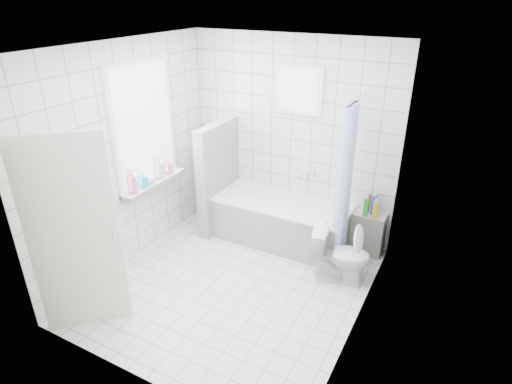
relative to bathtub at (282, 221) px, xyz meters
The scene contains 19 objects.
ground 1.16m from the bathtub, 94.11° to the right, with size 3.00×3.00×0.00m, color white.
ceiling 2.57m from the bathtub, 94.11° to the right, with size 3.00×3.00×0.00m, color white.
wall_back 1.08m from the bathtub, 102.17° to the left, with size 2.80×0.02×2.60m, color white.
wall_front 2.81m from the bathtub, 91.76° to the right, with size 2.80×0.02×2.60m, color white.
wall_left 2.12m from the bathtub, 142.78° to the right, with size 0.02×3.00×2.60m, color white.
wall_right 2.01m from the bathtub, 40.46° to the right, with size 0.02×3.00×2.60m, color white.
window_left 2.11m from the bathtub, 150.12° to the right, with size 0.01×0.90×1.40m, color white.
window_back 1.69m from the bathtub, 86.68° to the left, with size 0.50×0.01×0.50m, color white.
window_sill 1.71m from the bathtub, 149.33° to the right, with size 0.18×1.02×0.08m, color white.
door 2.65m from the bathtub, 114.24° to the right, with size 0.04×0.80×2.00m, color silver.
bathtub is the anchor object (origin of this frame).
partition_wall 1.05m from the bathtub, behind, with size 0.15×0.85×1.50m, color white.
tiled_ledge 1.10m from the bathtub, 13.38° to the left, with size 0.40×0.24×0.55m, color white.
toilet 1.06m from the bathtub, 26.59° to the right, with size 0.37×0.65×0.67m, color white.
curtain_rod 1.89m from the bathtub, ahead, with size 0.02×0.02×0.80m, color silver.
shower_curtain 1.16m from the bathtub, 10.74° to the right, with size 0.14×0.48×1.78m, color #517EEF, non-canonical shape.
tub_faucet 0.66m from the bathtub, 73.38° to the left, with size 0.18×0.06×0.06m, color silver.
sill_bottles 1.81m from the bathtub, 146.79° to the right, with size 0.17×0.79×0.30m.
ledge_bottles 1.16m from the bathtub, 12.14° to the left, with size 0.19×0.18×0.24m.
Camera 1 is at (2.09, -3.37, 3.08)m, focal length 30.00 mm.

